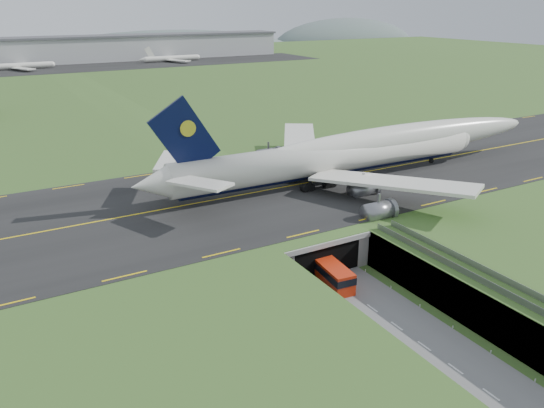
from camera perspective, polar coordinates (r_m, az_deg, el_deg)
ground at (r=78.54m, az=9.32°, el=-10.13°), size 900.00×900.00×0.00m
airfield_deck at (r=77.05m, az=9.45°, el=-8.21°), size 800.00×800.00×6.00m
trench_road at (r=73.76m, az=13.00°, el=-12.55°), size 12.00×75.00×0.20m
taxiway at (r=101.11m, az=-2.09°, el=1.17°), size 800.00×44.00×0.18m
tunnel_portal at (r=89.00m, az=2.78°, el=-3.56°), size 17.00×22.30×6.00m
guideway at (r=72.37m, az=26.23°, el=-10.20°), size 3.00×53.00×7.05m
jumbo_jet at (r=111.10m, az=9.39°, el=5.62°), size 95.60×61.36×20.30m
shuttle_tram at (r=80.57m, az=6.52°, el=-7.60°), size 4.01×8.72×3.42m
cargo_terminal at (r=354.78m, az=-23.13°, el=14.96°), size 320.00×67.00×15.60m
distant_hills at (r=495.63m, az=-17.31°, el=14.77°), size 700.00×91.00×60.00m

